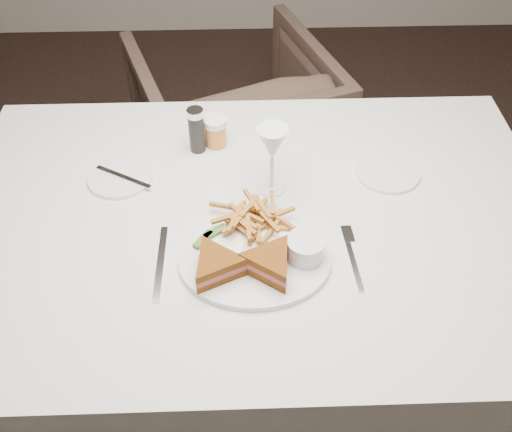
% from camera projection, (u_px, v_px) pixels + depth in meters
% --- Properties ---
extents(ground, '(5.00, 5.00, 0.00)m').
position_uv_depth(ground, '(249.00, 421.00, 1.74)').
color(ground, black).
rests_on(ground, ground).
extents(table, '(1.40, 0.93, 0.75)m').
position_uv_depth(table, '(255.00, 311.00, 1.57)').
color(table, silver).
rests_on(table, ground).
extents(chair_far, '(0.86, 0.84, 0.71)m').
position_uv_depth(chair_far, '(234.00, 118.00, 2.24)').
color(chair_far, '#45332A').
rests_on(chair_far, ground).
extents(table_setting, '(0.82, 0.62, 0.18)m').
position_uv_depth(table_setting, '(253.00, 218.00, 1.25)').
color(table_setting, white).
rests_on(table_setting, table).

